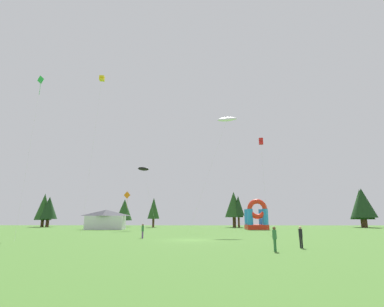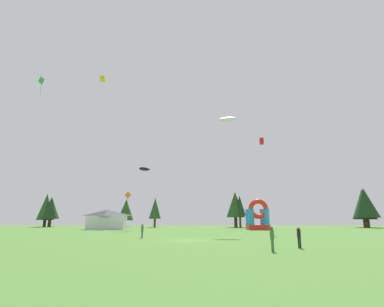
{
  "view_description": "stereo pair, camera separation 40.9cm",
  "coord_description": "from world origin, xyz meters",
  "px_view_note": "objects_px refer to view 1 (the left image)",
  "views": [
    {
      "loc": [
        0.82,
        -31.88,
        2.32
      ],
      "look_at": [
        0.0,
        7.93,
        11.08
      ],
      "focal_mm": 27.29,
      "sensor_mm": 36.0,
      "label": 1
    },
    {
      "loc": [
        1.23,
        -31.87,
        2.32
      ],
      "look_at": [
        0.0,
        7.93,
        11.08
      ],
      "focal_mm": 27.29,
      "sensor_mm": 36.0,
      "label": 2
    }
  ],
  "objects_px": {
    "kite_green_diamond": "(41,82)",
    "kite_yellow_box": "(102,79)",
    "kite_orange_diamond": "(127,196)",
    "person_far_side": "(143,230)",
    "kite_red_box": "(261,141)",
    "festival_tent": "(106,220)",
    "kite_white_parafoil": "(227,119)",
    "kite_black_parafoil": "(143,169)",
    "inflatable_yellow_castle": "(256,218)",
    "person_near_camera": "(301,235)",
    "person_midfield": "(275,237)"
  },
  "relations": [
    {
      "from": "kite_green_diamond",
      "to": "kite_yellow_box",
      "type": "height_order",
      "value": "kite_yellow_box"
    },
    {
      "from": "kite_orange_diamond",
      "to": "person_far_side",
      "type": "bearing_deg",
      "value": -70.82
    },
    {
      "from": "kite_orange_diamond",
      "to": "kite_red_box",
      "type": "bearing_deg",
      "value": -11.45
    },
    {
      "from": "kite_red_box",
      "to": "festival_tent",
      "type": "distance_m",
      "value": 34.1
    },
    {
      "from": "kite_white_parafoil",
      "to": "person_far_side",
      "type": "distance_m",
      "value": 23.2
    },
    {
      "from": "kite_black_parafoil",
      "to": "kite_yellow_box",
      "type": "bearing_deg",
      "value": -106.91
    },
    {
      "from": "kite_red_box",
      "to": "festival_tent",
      "type": "relative_size",
      "value": 2.09
    },
    {
      "from": "kite_black_parafoil",
      "to": "inflatable_yellow_castle",
      "type": "distance_m",
      "value": 25.4
    },
    {
      "from": "person_near_camera",
      "to": "kite_yellow_box",
      "type": "bearing_deg",
      "value": 118.54
    },
    {
      "from": "kite_yellow_box",
      "to": "person_midfield",
      "type": "relative_size",
      "value": 15.21
    },
    {
      "from": "person_far_side",
      "to": "inflatable_yellow_castle",
      "type": "relative_size",
      "value": 0.27
    },
    {
      "from": "kite_orange_diamond",
      "to": "kite_white_parafoil",
      "type": "xyz_separation_m",
      "value": [
        17.6,
        -7.42,
        11.85
      ]
    },
    {
      "from": "person_midfield",
      "to": "inflatable_yellow_castle",
      "type": "height_order",
      "value": "inflatable_yellow_castle"
    },
    {
      "from": "kite_white_parafoil",
      "to": "person_near_camera",
      "type": "bearing_deg",
      "value": -81.54
    },
    {
      "from": "kite_orange_diamond",
      "to": "festival_tent",
      "type": "bearing_deg",
      "value": 130.74
    },
    {
      "from": "kite_black_parafoil",
      "to": "person_midfield",
      "type": "xyz_separation_m",
      "value": [
        16.93,
        -38.98,
        -11.33
      ]
    },
    {
      "from": "person_midfield",
      "to": "festival_tent",
      "type": "xyz_separation_m",
      "value": [
        -24.0,
        38.16,
        0.92
      ]
    },
    {
      "from": "kite_orange_diamond",
      "to": "person_midfield",
      "type": "relative_size",
      "value": 3.96
    },
    {
      "from": "kite_black_parafoil",
      "to": "person_near_camera",
      "type": "distance_m",
      "value": 43.04
    },
    {
      "from": "kite_red_box",
      "to": "inflatable_yellow_castle",
      "type": "height_order",
      "value": "kite_red_box"
    },
    {
      "from": "kite_white_parafoil",
      "to": "kite_orange_diamond",
      "type": "bearing_deg",
      "value": 157.14
    },
    {
      "from": "person_far_side",
      "to": "kite_red_box",
      "type": "bearing_deg",
      "value": 84.71
    },
    {
      "from": "inflatable_yellow_castle",
      "to": "festival_tent",
      "type": "height_order",
      "value": "inflatable_yellow_castle"
    },
    {
      "from": "kite_orange_diamond",
      "to": "kite_white_parafoil",
      "type": "distance_m",
      "value": 22.48
    },
    {
      "from": "festival_tent",
      "to": "person_near_camera",
      "type": "bearing_deg",
      "value": -53.35
    },
    {
      "from": "kite_black_parafoil",
      "to": "inflatable_yellow_castle",
      "type": "bearing_deg",
      "value": -0.33
    },
    {
      "from": "kite_green_diamond",
      "to": "kite_orange_diamond",
      "type": "bearing_deg",
      "value": 58.25
    },
    {
      "from": "person_near_camera",
      "to": "person_midfield",
      "type": "relative_size",
      "value": 0.98
    },
    {
      "from": "person_far_side",
      "to": "inflatable_yellow_castle",
      "type": "distance_m",
      "value": 31.62
    },
    {
      "from": "kite_black_parafoil",
      "to": "kite_yellow_box",
      "type": "relative_size",
      "value": 0.51
    },
    {
      "from": "kite_red_box",
      "to": "person_near_camera",
      "type": "distance_m",
      "value": 28.13
    },
    {
      "from": "inflatable_yellow_castle",
      "to": "kite_red_box",
      "type": "bearing_deg",
      "value": -94.74
    },
    {
      "from": "kite_yellow_box",
      "to": "inflatable_yellow_castle",
      "type": "height_order",
      "value": "kite_yellow_box"
    },
    {
      "from": "kite_white_parafoil",
      "to": "person_near_camera",
      "type": "xyz_separation_m",
      "value": [
        3.21,
        -21.61,
        -17.04
      ]
    },
    {
      "from": "kite_white_parafoil",
      "to": "kite_yellow_box",
      "type": "relative_size",
      "value": 0.73
    },
    {
      "from": "kite_orange_diamond",
      "to": "inflatable_yellow_castle",
      "type": "distance_m",
      "value": 25.94
    },
    {
      "from": "kite_orange_diamond",
      "to": "inflatable_yellow_castle",
      "type": "xyz_separation_m",
      "value": [
        24.53,
        7.44,
        -3.98
      ]
    },
    {
      "from": "kite_orange_diamond",
      "to": "kite_green_diamond",
      "type": "height_order",
      "value": "kite_green_diamond"
    },
    {
      "from": "kite_orange_diamond",
      "to": "kite_yellow_box",
      "type": "relative_size",
      "value": 0.26
    },
    {
      "from": "kite_red_box",
      "to": "person_far_side",
      "type": "bearing_deg",
      "value": -141.37
    },
    {
      "from": "person_far_side",
      "to": "kite_green_diamond",
      "type": "bearing_deg",
      "value": -145.57
    },
    {
      "from": "kite_orange_diamond",
      "to": "kite_yellow_box",
      "type": "distance_m",
      "value": 20.87
    },
    {
      "from": "kite_white_parafoil",
      "to": "festival_tent",
      "type": "relative_size",
      "value": 2.52
    },
    {
      "from": "kite_red_box",
      "to": "person_far_side",
      "type": "relative_size",
      "value": 9.7
    },
    {
      "from": "kite_red_box",
      "to": "person_midfield",
      "type": "bearing_deg",
      "value": -101.34
    },
    {
      "from": "person_far_side",
      "to": "festival_tent",
      "type": "bearing_deg",
      "value": 161.98
    },
    {
      "from": "kite_black_parafoil",
      "to": "kite_yellow_box",
      "type": "distance_m",
      "value": 20.58
    },
    {
      "from": "inflatable_yellow_castle",
      "to": "kite_green_diamond",
      "type": "bearing_deg",
      "value": -146.3
    },
    {
      "from": "kite_black_parafoil",
      "to": "inflatable_yellow_castle",
      "type": "xyz_separation_m",
      "value": [
        23.29,
        -0.13,
        -10.14
      ]
    },
    {
      "from": "kite_orange_diamond",
      "to": "inflatable_yellow_castle",
      "type": "bearing_deg",
      "value": 16.88
    }
  ]
}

